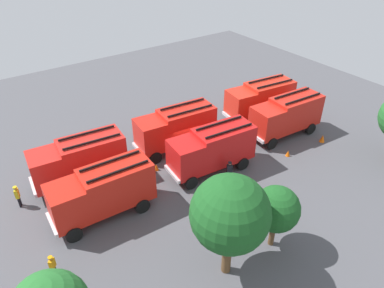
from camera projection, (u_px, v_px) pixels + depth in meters
ground_plane at (192, 157)px, 31.39m from camera, size 55.67×55.67×0.00m
fire_truck_0 at (260, 99)px, 36.21m from camera, size 7.44×3.45×3.88m
fire_truck_1 at (176, 127)px, 31.50m from camera, size 7.39×3.29×3.88m
fire_truck_2 at (79, 159)px, 27.47m from camera, size 7.40×3.31×3.88m
fire_truck_3 at (286, 115)px, 33.40m from camera, size 7.34×3.13×3.88m
fire_truck_4 at (212, 148)px, 28.76m from camera, size 7.39×3.28×3.88m
fire_truck_5 at (103, 191)px, 24.44m from camera, size 7.29×2.99×3.88m
firefighter_0 at (229, 170)px, 28.19m from camera, size 0.48×0.41×1.79m
firefighter_1 at (53, 266)px, 20.78m from camera, size 0.45×0.48×1.68m
firefighter_2 at (18, 195)px, 25.73m from camera, size 0.38×0.48×1.80m
firefighter_3 at (250, 99)px, 38.98m from camera, size 0.48×0.36×1.60m
tree_1 at (276, 209)px, 21.69m from camera, size 2.90×2.90×4.50m
tree_2 at (230, 214)px, 19.13m from camera, size 4.41×4.41×6.83m
traffic_cone_0 at (288, 153)px, 31.44m from camera, size 0.39×0.39×0.55m
traffic_cone_1 at (322, 138)px, 33.32m from camera, size 0.50×0.50×0.71m
traffic_cone_2 at (156, 167)px, 29.74m from camera, size 0.40×0.40×0.58m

